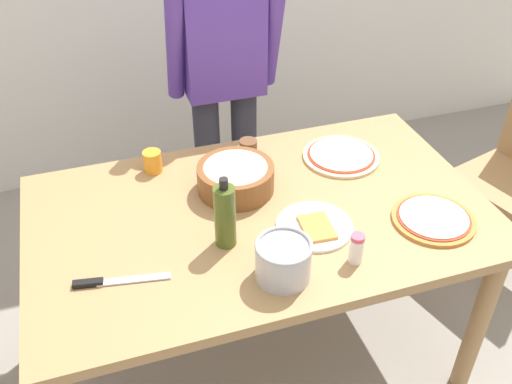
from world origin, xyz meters
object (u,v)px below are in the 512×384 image
object	(u,v)px
dining_table	(260,231)
cup_orange	(153,161)
salt_shaker	(356,249)
person_cook	(224,72)
steel_pot	(283,260)
cup_small_brown	(248,150)
popcorn_bowl	(236,176)
pizza_raw_on_board	(341,156)
plate_with_slice	(315,226)
pizza_cooked_on_tray	(433,219)
olive_oil_bottle	(225,216)
chef_knife	(110,281)

from	to	relation	value
dining_table	cup_orange	world-z (taller)	cup_orange
salt_shaker	person_cook	bearing A→B (deg)	96.39
steel_pot	cup_orange	distance (m)	0.74
cup_small_brown	salt_shaker	distance (m)	0.67
popcorn_bowl	pizza_raw_on_board	bearing A→B (deg)	9.22
plate_with_slice	cup_orange	size ratio (longest dim) A/B	3.06
pizza_cooked_on_tray	olive_oil_bottle	bearing A→B (deg)	170.98
dining_table	popcorn_bowl	size ratio (longest dim) A/B	5.71
popcorn_bowl	chef_knife	distance (m)	0.60
cup_orange	dining_table	bearing A→B (deg)	-49.66
dining_table	olive_oil_bottle	xyz separation A→B (m)	(-0.16, -0.12, 0.20)
dining_table	chef_knife	bearing A→B (deg)	-161.01
pizza_raw_on_board	person_cook	bearing A→B (deg)	122.03
person_cook	salt_shaker	distance (m)	1.10
dining_table	olive_oil_bottle	size ratio (longest dim) A/B	6.25
cup_orange	salt_shaker	xyz separation A→B (m)	(0.51, -0.69, 0.01)
dining_table	salt_shaker	xyz separation A→B (m)	(0.20, -0.33, 0.14)
olive_oil_bottle	popcorn_bowl	bearing A→B (deg)	67.25
plate_with_slice	steel_pot	size ratio (longest dim) A/B	1.50
popcorn_bowl	steel_pot	bearing A→B (deg)	-88.79
popcorn_bowl	steel_pot	world-z (taller)	steel_pot
cup_orange	salt_shaker	size ratio (longest dim) A/B	0.80
person_cook	chef_knife	xyz separation A→B (m)	(-0.62, -0.94, -0.17)
salt_shaker	dining_table	bearing A→B (deg)	121.77
popcorn_bowl	cup_small_brown	distance (m)	0.21
pizza_raw_on_board	popcorn_bowl	bearing A→B (deg)	-170.78
steel_pot	popcorn_bowl	bearing A→B (deg)	91.21
pizza_cooked_on_tray	steel_pot	xyz separation A→B (m)	(-0.58, -0.09, 0.06)
person_cook	cup_small_brown	world-z (taller)	person_cook
chef_knife	popcorn_bowl	bearing A→B (deg)	34.28
plate_with_slice	popcorn_bowl	distance (m)	0.35
plate_with_slice	cup_small_brown	size ratio (longest dim) A/B	3.06
person_cook	steel_pot	size ratio (longest dim) A/B	9.34
dining_table	popcorn_bowl	bearing A→B (deg)	106.17
pizza_cooked_on_tray	person_cook	bearing A→B (deg)	115.23
cup_orange	cup_small_brown	xyz separation A→B (m)	(0.37, -0.04, 0.00)
person_cook	cup_small_brown	size ratio (longest dim) A/B	19.06
steel_pot	chef_knife	world-z (taller)	steel_pot
pizza_cooked_on_tray	plate_with_slice	world-z (taller)	plate_with_slice
popcorn_bowl	olive_oil_bottle	distance (m)	0.30
pizza_cooked_on_tray	chef_knife	bearing A→B (deg)	177.63
plate_with_slice	steel_pot	distance (m)	0.26
person_cook	cup_small_brown	distance (m)	0.45
person_cook	salt_shaker	bearing A→B (deg)	-83.61
dining_table	steel_pot	xyz separation A→B (m)	(-0.03, -0.32, 0.16)
olive_oil_bottle	chef_knife	xyz separation A→B (m)	(-0.38, -0.07, -0.11)
popcorn_bowl	cup_orange	distance (m)	0.34
olive_oil_bottle	salt_shaker	size ratio (longest dim) A/B	2.42
dining_table	steel_pot	size ratio (longest dim) A/B	9.22
olive_oil_bottle	cup_small_brown	xyz separation A→B (m)	(0.22, 0.45, -0.07)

